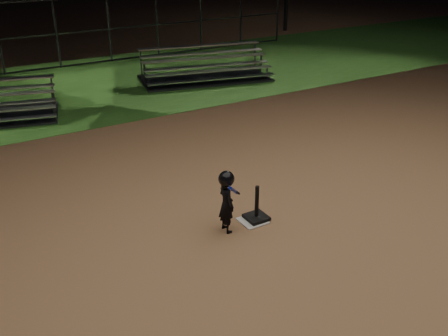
{
  "coord_description": "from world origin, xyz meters",
  "views": [
    {
      "loc": [
        -4.44,
        -6.45,
        4.71
      ],
      "look_at": [
        0.0,
        1.0,
        0.65
      ],
      "focal_mm": 40.9,
      "sensor_mm": 36.0,
      "label": 1
    }
  ],
  "objects_px": {
    "home_plate": "(253,221)",
    "bleacher_right": "(205,73)",
    "child_batter": "(226,200)",
    "batting_tee": "(256,213)"
  },
  "relations": [
    {
      "from": "home_plate",
      "to": "bleacher_right",
      "type": "distance_m",
      "value": 9.57
    },
    {
      "from": "home_plate",
      "to": "bleacher_right",
      "type": "relative_size",
      "value": 0.1
    },
    {
      "from": "child_batter",
      "to": "bleacher_right",
      "type": "xyz_separation_m",
      "value": [
        4.41,
        8.77,
        -0.38
      ]
    },
    {
      "from": "child_batter",
      "to": "home_plate",
      "type": "bearing_deg",
      "value": -89.06
    },
    {
      "from": "batting_tee",
      "to": "bleacher_right",
      "type": "bearing_deg",
      "value": 66.66
    },
    {
      "from": "home_plate",
      "to": "child_batter",
      "type": "height_order",
      "value": "child_batter"
    },
    {
      "from": "home_plate",
      "to": "batting_tee",
      "type": "bearing_deg",
      "value": 8.02
    },
    {
      "from": "home_plate",
      "to": "bleacher_right",
      "type": "bearing_deg",
      "value": 66.22
    },
    {
      "from": "child_batter",
      "to": "bleacher_right",
      "type": "relative_size",
      "value": 0.24
    },
    {
      "from": "batting_tee",
      "to": "bleacher_right",
      "type": "height_order",
      "value": "bleacher_right"
    }
  ]
}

